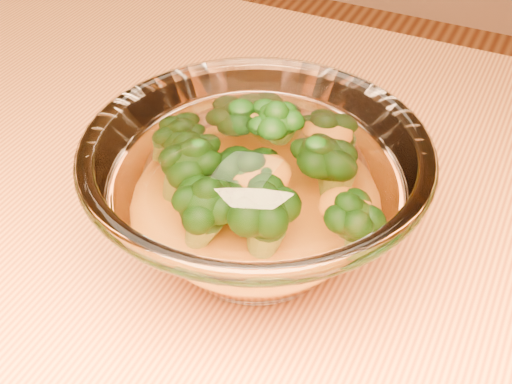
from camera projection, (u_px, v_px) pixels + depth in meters
table at (172, 300)px, 0.65m from camera, size 1.20×0.80×0.75m
glass_bowl at (256, 198)px, 0.52m from camera, size 0.25×0.25×0.11m
cheese_sauce at (256, 221)px, 0.53m from camera, size 0.13×0.13×0.04m
broccoli_heap at (259, 167)px, 0.52m from camera, size 0.18×0.16×0.08m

